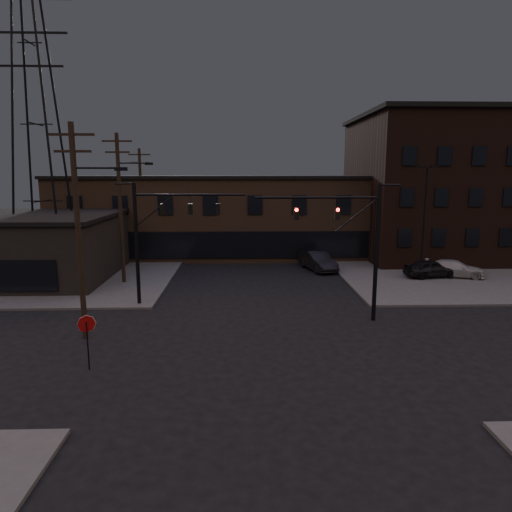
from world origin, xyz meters
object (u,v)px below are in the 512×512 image
at_px(parked_car_lot_a, 431,268).
at_px(parked_car_lot_b, 455,269).
at_px(traffic_signal_far, 156,229).
at_px(car_crossing, 318,261).
at_px(traffic_signal_near, 357,237).
at_px(stop_sign, 87,330).

height_order(parked_car_lot_a, parked_car_lot_b, parked_car_lot_a).
distance_m(traffic_signal_far, car_crossing, 16.74).
bearing_deg(parked_car_lot_b, traffic_signal_far, 125.94).
relative_size(traffic_signal_near, stop_sign, 3.23).
distance_m(traffic_signal_near, stop_sign, 15.17).
relative_size(traffic_signal_near, traffic_signal_far, 1.00).
relative_size(traffic_signal_far, parked_car_lot_a, 1.85).
bearing_deg(traffic_signal_near, car_crossing, 89.42).
bearing_deg(parked_car_lot_a, traffic_signal_near, 131.24).
bearing_deg(traffic_signal_near, parked_car_lot_a, 49.64).
xyz_separation_m(stop_sign, parked_car_lot_a, (22.20, 16.89, -0.96)).
xyz_separation_m(traffic_signal_near, stop_sign, (-13.36, -6.49, -3.09)).
relative_size(traffic_signal_far, stop_sign, 3.23).
bearing_deg(traffic_signal_far, parked_car_lot_a, 18.27).
xyz_separation_m(traffic_signal_far, stop_sign, (-1.28, -9.99, -3.17)).
bearing_deg(traffic_signal_far, traffic_signal_near, -16.17).
height_order(traffic_signal_near, parked_car_lot_b, traffic_signal_near).
xyz_separation_m(parked_car_lot_b, car_crossing, (-10.78, 3.58, 0.01)).
distance_m(traffic_signal_near, parked_car_lot_b, 15.74).
relative_size(stop_sign, parked_car_lot_a, 0.57).
xyz_separation_m(traffic_signal_near, parked_car_lot_b, (10.93, 10.57, -4.10)).
xyz_separation_m(stop_sign, parked_car_lot_b, (24.28, 17.05, -1.02)).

